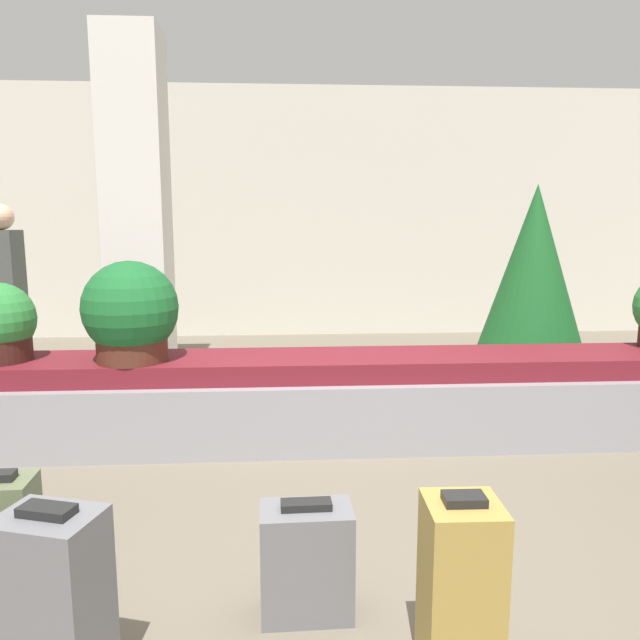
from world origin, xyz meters
The scene contains 11 objects.
ground_plane centered at (0.00, 0.00, 0.00)m, with size 18.00×18.00×0.00m, color #6B6051.
back_wall centered at (0.00, 5.67, 1.60)m, with size 18.00×0.06×3.20m.
carousel centered at (0.00, 1.66, 0.29)m, with size 7.58×0.75×0.61m.
pillar centered at (-1.57, 3.31, 1.60)m, with size 0.54×0.54×3.20m.
suitcase_1 centered at (-1.29, -0.39, 0.32)m, with size 0.26×0.19×0.67m.
suitcase_2 centered at (-0.18, -0.29, 0.23)m, with size 0.36×0.23×0.47m.
suitcase_3 centered at (-1.00, -0.69, 0.33)m, with size 0.37×0.32×0.67m.
suitcase_6 centered at (0.32, -0.68, 0.32)m, with size 0.25×0.26×0.67m.
potted_plant_0 centered at (-1.26, 1.59, 0.93)m, with size 0.63×0.63×0.67m.
traveler_0 centered at (-2.80, 3.35, 1.00)m, with size 0.36×0.27×1.67m.
decorated_tree centered at (2.01, 2.92, 1.01)m, with size 1.05×1.05×1.85m.
Camera 1 is at (-0.27, -2.55, 1.56)m, focal length 35.00 mm.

